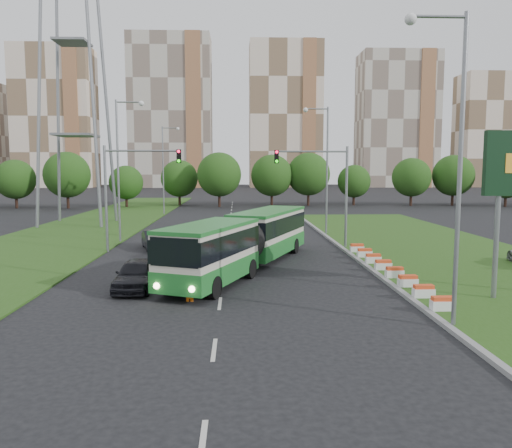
{
  "coord_description": "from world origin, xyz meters",
  "views": [
    {
      "loc": [
        -2.2,
        -28.74,
        6.21
      ],
      "look_at": [
        -0.91,
        4.24,
        2.6
      ],
      "focal_mm": 35.0,
      "sensor_mm": 36.0,
      "label": 1
    }
  ],
  "objects_px": {
    "car_left_far": "(154,240)",
    "shopping_trolley": "(190,295)",
    "articulated_bus": "(241,240)",
    "pedestrian": "(215,276)",
    "traffic_mast_median": "(326,181)",
    "car_left_near": "(137,274)",
    "traffic_mast_left": "(127,181)",
    "transmission_pylon": "(72,23)"
  },
  "relations": [
    {
      "from": "pedestrian",
      "to": "transmission_pylon",
      "type": "bearing_deg",
      "value": 14.92
    },
    {
      "from": "traffic_mast_median",
      "to": "traffic_mast_left",
      "type": "relative_size",
      "value": 1.0
    },
    {
      "from": "traffic_mast_median",
      "to": "traffic_mast_left",
      "type": "distance_m",
      "value": 15.19
    },
    {
      "from": "transmission_pylon",
      "to": "shopping_trolley",
      "type": "relative_size",
      "value": 75.47
    },
    {
      "from": "transmission_pylon",
      "to": "car_left_far",
      "type": "xyz_separation_m",
      "value": [
        11.33,
        -17.79,
        -21.28
      ]
    },
    {
      "from": "articulated_bus",
      "to": "shopping_trolley",
      "type": "distance_m",
      "value": 8.16
    },
    {
      "from": "traffic_mast_left",
      "to": "car_left_far",
      "type": "relative_size",
      "value": 1.82
    },
    {
      "from": "traffic_mast_median",
      "to": "traffic_mast_left",
      "type": "bearing_deg",
      "value": -176.23
    },
    {
      "from": "traffic_mast_left",
      "to": "pedestrian",
      "type": "relative_size",
      "value": 4.88
    },
    {
      "from": "traffic_mast_left",
      "to": "car_left_far",
      "type": "bearing_deg",
      "value": 35.35
    },
    {
      "from": "traffic_mast_median",
      "to": "car_left_near",
      "type": "xyz_separation_m",
      "value": [
        -12.2,
        -13.06,
        -4.56
      ]
    },
    {
      "from": "articulated_bus",
      "to": "pedestrian",
      "type": "bearing_deg",
      "value": -80.68
    },
    {
      "from": "articulated_bus",
      "to": "shopping_trolley",
      "type": "height_order",
      "value": "articulated_bus"
    },
    {
      "from": "car_left_far",
      "to": "shopping_trolley",
      "type": "height_order",
      "value": "car_left_far"
    },
    {
      "from": "car_left_far",
      "to": "shopping_trolley",
      "type": "xyz_separation_m",
      "value": [
        4.23,
        -15.7,
        -0.44
      ]
    },
    {
      "from": "traffic_mast_left",
      "to": "transmission_pylon",
      "type": "distance_m",
      "value": 27.03
    },
    {
      "from": "traffic_mast_left",
      "to": "transmission_pylon",
      "type": "xyz_separation_m",
      "value": [
        -9.62,
        19.0,
        16.65
      ]
    },
    {
      "from": "traffic_mast_median",
      "to": "articulated_bus",
      "type": "xyz_separation_m",
      "value": [
        -6.74,
        -7.86,
        -3.55
      ]
    },
    {
      "from": "car_left_near",
      "to": "shopping_trolley",
      "type": "relative_size",
      "value": 7.99
    },
    {
      "from": "shopping_trolley",
      "to": "transmission_pylon",
      "type": "bearing_deg",
      "value": 110.19
    },
    {
      "from": "articulated_bus",
      "to": "car_left_far",
      "type": "height_order",
      "value": "articulated_bus"
    },
    {
      "from": "traffic_mast_median",
      "to": "shopping_trolley",
      "type": "distance_m",
      "value": 18.72
    },
    {
      "from": "traffic_mast_median",
      "to": "traffic_mast_left",
      "type": "xyz_separation_m",
      "value": [
        -15.16,
        -1.0,
        0.0
      ]
    },
    {
      "from": "traffic_mast_left",
      "to": "articulated_bus",
      "type": "height_order",
      "value": "traffic_mast_left"
    },
    {
      "from": "traffic_mast_median",
      "to": "articulated_bus",
      "type": "height_order",
      "value": "traffic_mast_median"
    },
    {
      "from": "traffic_mast_left",
      "to": "pedestrian",
      "type": "height_order",
      "value": "traffic_mast_left"
    },
    {
      "from": "traffic_mast_left",
      "to": "shopping_trolley",
      "type": "distance_m",
      "value": 16.46
    },
    {
      "from": "transmission_pylon",
      "to": "articulated_bus",
      "type": "height_order",
      "value": "transmission_pylon"
    },
    {
      "from": "car_left_near",
      "to": "shopping_trolley",
      "type": "bearing_deg",
      "value": -38.2
    },
    {
      "from": "articulated_bus",
      "to": "traffic_mast_left",
      "type": "bearing_deg",
      "value": 163.45
    },
    {
      "from": "articulated_bus",
      "to": "transmission_pylon",
      "type": "bearing_deg",
      "value": 147.53
    },
    {
      "from": "car_left_far",
      "to": "pedestrian",
      "type": "relative_size",
      "value": 2.68
    },
    {
      "from": "car_left_far",
      "to": "pedestrian",
      "type": "xyz_separation_m",
      "value": [
        5.33,
        -13.92,
        0.09
      ]
    },
    {
      "from": "car_left_near",
      "to": "pedestrian",
      "type": "distance_m",
      "value": 4.13
    },
    {
      "from": "car_left_near",
      "to": "pedestrian",
      "type": "bearing_deg",
      "value": -7.93
    },
    {
      "from": "traffic_mast_median",
      "to": "pedestrian",
      "type": "bearing_deg",
      "value": -120.65
    },
    {
      "from": "pedestrian",
      "to": "shopping_trolley",
      "type": "xyz_separation_m",
      "value": [
        -1.1,
        -1.79,
        -0.53
      ]
    },
    {
      "from": "car_left_near",
      "to": "car_left_far",
      "type": "distance_m",
      "value": 13.33
    },
    {
      "from": "transmission_pylon",
      "to": "car_left_near",
      "type": "relative_size",
      "value": 9.45
    },
    {
      "from": "car_left_far",
      "to": "pedestrian",
      "type": "distance_m",
      "value": 14.9
    },
    {
      "from": "pedestrian",
      "to": "traffic_mast_median",
      "type": "bearing_deg",
      "value": -43.44
    },
    {
      "from": "traffic_mast_left",
      "to": "car_left_far",
      "type": "distance_m",
      "value": 5.08
    }
  ]
}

